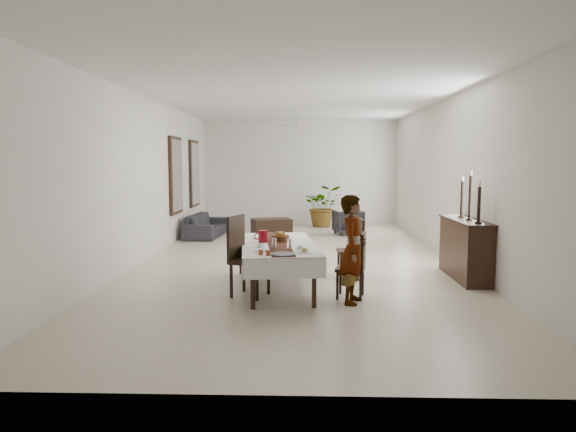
{
  "coord_description": "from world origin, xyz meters",
  "views": [
    {
      "loc": [
        0.11,
        -10.05,
        1.92
      ],
      "look_at": [
        -0.14,
        -1.8,
        1.05
      ],
      "focal_mm": 32.0,
      "sensor_mm": 36.0,
      "label": 1
    }
  ],
  "objects_px": {
    "woman": "(353,249)",
    "sideboard_body": "(465,250)",
    "red_pitcher": "(263,236)",
    "sofa": "(206,225)",
    "dining_table_top": "(278,246)"
  },
  "relations": [
    {
      "from": "woman",
      "to": "sideboard_body",
      "type": "xyz_separation_m",
      "value": [
        2.0,
        1.55,
        -0.26
      ]
    },
    {
      "from": "woman",
      "to": "sideboard_body",
      "type": "relative_size",
      "value": 0.93
    },
    {
      "from": "sideboard_body",
      "to": "red_pitcher",
      "type": "bearing_deg",
      "value": -167.95
    },
    {
      "from": "sofa",
      "to": "dining_table_top",
      "type": "bearing_deg",
      "value": -154.98
    },
    {
      "from": "dining_table_top",
      "to": "sideboard_body",
      "type": "relative_size",
      "value": 1.39
    },
    {
      "from": "woman",
      "to": "sofa",
      "type": "distance_m",
      "value": 7.06
    },
    {
      "from": "woman",
      "to": "sofa",
      "type": "xyz_separation_m",
      "value": [
        -3.2,
        6.28,
        -0.45
      ]
    },
    {
      "from": "red_pitcher",
      "to": "sofa",
      "type": "bearing_deg",
      "value": 109.31
    },
    {
      "from": "sofa",
      "to": "red_pitcher",
      "type": "bearing_deg",
      "value": -156.85
    },
    {
      "from": "sideboard_body",
      "to": "sofa",
      "type": "relative_size",
      "value": 0.81
    },
    {
      "from": "dining_table_top",
      "to": "sofa",
      "type": "height_order",
      "value": "dining_table_top"
    },
    {
      "from": "red_pitcher",
      "to": "sideboard_body",
      "type": "bearing_deg",
      "value": 12.05
    },
    {
      "from": "red_pitcher",
      "to": "woman",
      "type": "bearing_deg",
      "value": -33.35
    },
    {
      "from": "dining_table_top",
      "to": "sideboard_body",
      "type": "distance_m",
      "value": 3.16
    },
    {
      "from": "red_pitcher",
      "to": "sideboard_body",
      "type": "distance_m",
      "value": 3.38
    }
  ]
}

